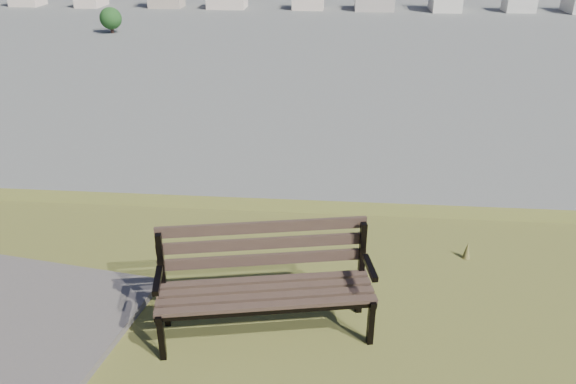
{
  "coord_description": "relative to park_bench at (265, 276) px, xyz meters",
  "views": [
    {
      "loc": [
        1.05,
        -1.61,
        28.0
      ],
      "look_at": [
        0.58,
        3.91,
        25.3
      ],
      "focal_mm": 35.0,
      "sensor_mm": 36.0,
      "label": 1
    }
  ],
  "objects": [
    {
      "name": "park_bench",
      "position": [
        0.0,
        0.0,
        0.0
      ],
      "size": [
        1.73,
        0.84,
        0.87
      ],
      "rotation": [
        0.0,
        0.0,
        0.19
      ],
      "color": "#3F2E24",
      "rests_on": "hilltop_mesa"
    }
  ]
}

